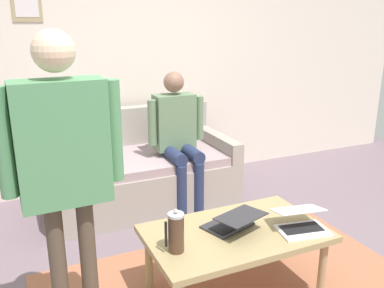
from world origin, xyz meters
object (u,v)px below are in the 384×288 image
(laptop_left, at_px, (301,223))
(laptop_center, at_px, (232,222))
(couch, at_px, (138,172))
(french_press, at_px, (176,232))
(coffee_table, at_px, (235,237))
(person_seated, at_px, (178,132))
(person_standing, at_px, (64,158))

(laptop_left, height_order, laptop_center, laptop_left)
(couch, distance_m, french_press, 1.75)
(coffee_table, distance_m, laptop_center, 0.10)
(coffee_table, relative_size, person_seated, 0.88)
(couch, bearing_deg, laptop_left, 106.21)
(coffee_table, xyz_separation_m, french_press, (0.43, 0.07, 0.17))
(person_standing, bearing_deg, laptop_center, -176.34)
(person_seated, bearing_deg, laptop_center, 81.82)
(laptop_left, xyz_separation_m, french_press, (0.82, -0.09, 0.08))
(laptop_center, height_order, person_standing, person_standing)
(laptop_center, bearing_deg, french_press, 13.34)
(laptop_center, xyz_separation_m, french_press, (0.42, 0.10, 0.08))
(person_standing, bearing_deg, laptop_left, 174.84)
(couch, height_order, french_press, couch)
(coffee_table, relative_size, person_standing, 0.66)
(laptop_left, relative_size, french_press, 1.34)
(laptop_center, distance_m, person_standing, 1.15)
(laptop_left, xyz_separation_m, person_seated, (0.19, -1.56, 0.23))
(laptop_left, xyz_separation_m, person_standing, (1.38, -0.12, 0.59))
(french_press, bearing_deg, coffee_table, -171.38)
(coffee_table, distance_m, person_standing, 1.20)
(coffee_table, height_order, person_seated, person_seated)
(french_press, xyz_separation_m, person_seated, (-0.62, -1.48, 0.15))
(couch, height_order, person_standing, person_standing)
(coffee_table, height_order, french_press, french_press)
(coffee_table, xyz_separation_m, person_standing, (1.00, 0.03, 0.68))
(couch, relative_size, french_press, 6.63)
(coffee_table, height_order, person_standing, person_standing)
(coffee_table, xyz_separation_m, person_seated, (-0.19, -1.41, 0.32))
(laptop_left, height_order, french_press, french_press)
(person_standing, bearing_deg, coffee_table, -178.39)
(couch, bearing_deg, french_press, 80.15)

